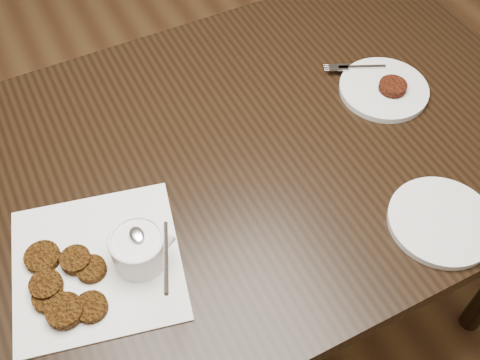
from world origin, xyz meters
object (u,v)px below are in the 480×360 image
sauce_ramekin (136,239)px  plate_with_patty (384,87)px  table (247,245)px  plate_empty (442,221)px  napkin (97,263)px

sauce_ramekin → plate_with_patty: bearing=13.8°
table → sauce_ramekin: bearing=-153.8°
plate_empty → plate_with_patty: bearing=72.0°
sauce_ramekin → plate_empty: 0.55m
table → napkin: 0.53m
napkin → plate_with_patty: 0.71m
napkin → plate_with_patty: size_ratio=1.48×
plate_with_patty → plate_empty: 0.35m
plate_with_patty → plate_empty: size_ratio=0.99×
table → plate_with_patty: (0.34, 0.01, 0.39)m
plate_empty → napkin: bearing=160.9°
napkin → plate_empty: plate_empty is taller
sauce_ramekin → plate_empty: size_ratio=0.67×
sauce_ramekin → plate_with_patty: sauce_ramekin is taller
napkin → plate_empty: bearing=-19.1°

